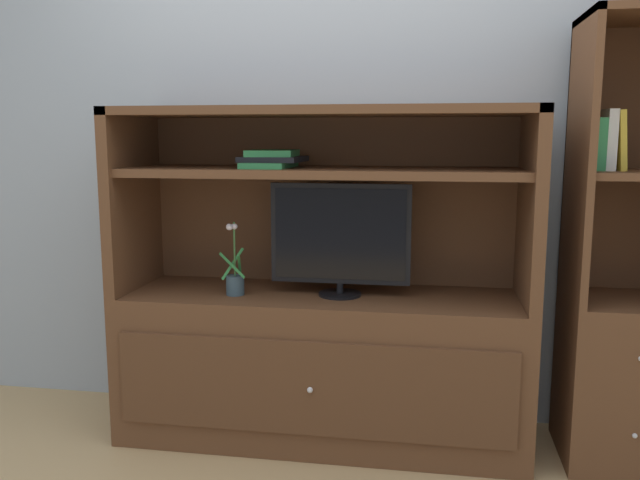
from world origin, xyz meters
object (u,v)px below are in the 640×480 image
(potted_plant, at_px, (235,280))
(magazine_stack, at_px, (272,159))
(media_console, at_px, (322,333))
(tv_monitor, at_px, (340,237))
(bookshelf_tall, at_px, (624,321))
(upright_book_row, at_px, (607,142))

(potted_plant, relative_size, magazine_stack, 0.96)
(media_console, bearing_deg, tv_monitor, -15.34)
(bookshelf_tall, bearing_deg, upright_book_row, -175.47)
(potted_plant, distance_m, upright_book_row, 1.65)
(tv_monitor, relative_size, bookshelf_tall, 0.33)
(media_console, distance_m, bookshelf_tall, 1.28)
(potted_plant, height_order, magazine_stack, magazine_stack)
(tv_monitor, bearing_deg, upright_book_row, 0.96)
(media_console, height_order, potted_plant, media_console)
(media_console, height_order, bookshelf_tall, bookshelf_tall)
(media_console, xyz_separation_m, magazine_stack, (-0.22, -0.00, 0.78))
(media_console, bearing_deg, upright_book_row, -0.24)
(potted_plant, bearing_deg, bookshelf_tall, 3.17)
(potted_plant, bearing_deg, magazine_stack, 28.79)
(potted_plant, bearing_deg, tv_monitor, 7.92)
(tv_monitor, height_order, upright_book_row, upright_book_row)
(bookshelf_tall, height_order, upright_book_row, bookshelf_tall)
(magazine_stack, bearing_deg, tv_monitor, -3.84)
(media_console, relative_size, upright_book_row, 7.43)
(magazine_stack, bearing_deg, potted_plant, -151.21)
(magazine_stack, xyz_separation_m, bookshelf_tall, (1.49, 0.01, -0.66))
(bookshelf_tall, distance_m, upright_book_row, 0.75)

